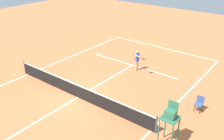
{
  "coord_description": "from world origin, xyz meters",
  "views": [
    {
      "loc": [
        -10.24,
        9.53,
        8.64
      ],
      "look_at": [
        -0.25,
        -3.34,
        0.8
      ],
      "focal_mm": 39.54,
      "sensor_mm": 36.0,
      "label": 1
    }
  ],
  "objects_px": {
    "player_serving": "(138,59)",
    "tennis_ball": "(137,77)",
    "courtside_chair_mid": "(199,103)",
    "umpire_chair": "(170,117)"
  },
  "relations": [
    {
      "from": "player_serving",
      "to": "tennis_ball",
      "type": "bearing_deg",
      "value": 51.73
    },
    {
      "from": "tennis_ball",
      "to": "courtside_chair_mid",
      "type": "relative_size",
      "value": 0.07
    },
    {
      "from": "player_serving",
      "to": "courtside_chair_mid",
      "type": "xyz_separation_m",
      "value": [
        -5.9,
        2.43,
        -0.5
      ]
    },
    {
      "from": "tennis_ball",
      "to": "courtside_chair_mid",
      "type": "height_order",
      "value": "courtside_chair_mid"
    },
    {
      "from": "umpire_chair",
      "to": "courtside_chair_mid",
      "type": "bearing_deg",
      "value": -92.78
    },
    {
      "from": "player_serving",
      "to": "courtside_chair_mid",
      "type": "distance_m",
      "value": 6.4
    },
    {
      "from": "player_serving",
      "to": "tennis_ball",
      "type": "distance_m",
      "value": 1.62
    },
    {
      "from": "umpire_chair",
      "to": "tennis_ball",
      "type": "bearing_deg",
      "value": -45.28
    },
    {
      "from": "player_serving",
      "to": "tennis_ball",
      "type": "xyz_separation_m",
      "value": [
        -0.68,
        1.08,
        -1.0
      ]
    },
    {
      "from": "tennis_ball",
      "to": "courtside_chair_mid",
      "type": "bearing_deg",
      "value": 165.53
    }
  ]
}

